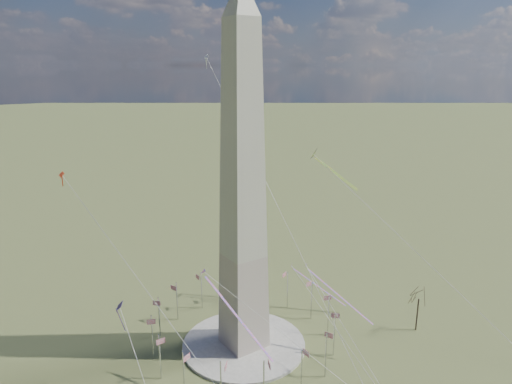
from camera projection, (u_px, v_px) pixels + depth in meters
ground at (244, 345)px, 134.26m from camera, size 2000.00×2000.00×0.00m
plaza at (244, 344)px, 134.16m from camera, size 36.00×36.00×0.80m
washington_monument at (243, 188)px, 121.41m from camera, size 15.56×15.56×100.00m
flagpole_ring at (244, 323)px, 132.31m from camera, size 54.40×54.40×13.00m
tree_near at (419, 297)px, 138.90m from camera, size 9.22×9.22×16.14m
kite_delta_black at (317, 157)px, 149.87m from camera, size 13.38×15.50×13.78m
kite_diamond_purple at (120, 310)px, 110.57m from camera, size 2.50×3.04×8.90m
kite_streamer_left at (329, 286)px, 128.57m from camera, size 10.59×19.01×14.25m
kite_streamer_mid at (226, 301)px, 110.82m from camera, size 6.85×23.25×16.20m
kite_streamer_right at (311, 281)px, 152.11m from camera, size 13.15×15.44×13.14m
kite_small_red at (62, 176)px, 129.30m from camera, size 1.41×1.67×4.47m
kite_small_white at (206, 58)px, 149.78m from camera, size 1.45×2.16×4.60m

